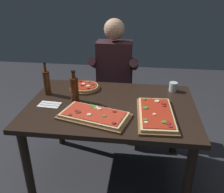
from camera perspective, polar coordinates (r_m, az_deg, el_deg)
The scene contains 11 objects.
ground_plane at distance 2.48m, azimuth -0.15°, elevation -17.24°, with size 6.40×6.40×0.00m, color #2D2D33.
dining_table at distance 2.09m, azimuth -0.17°, elevation -4.18°, with size 1.40×0.96×0.74m.
pizza_rectangular_front at distance 1.85m, azimuth -4.22°, elevation -4.45°, with size 0.58×0.41×0.05m.
pizza_rectangular_left at distance 1.89m, azimuth 10.28°, elevation -4.15°, with size 0.31×0.55×0.05m.
pizza_round_far at distance 2.34m, azimuth -6.40°, elevation 2.21°, with size 0.29×0.29×0.05m.
wine_bottle_dark at distance 2.08m, azimuth -8.80°, elevation 1.80°, with size 0.07×0.07×0.28m.
oil_bottle_amber at distance 2.26m, azimuth -15.02°, elevation 3.26°, with size 0.06×0.06×0.30m.
tumbler_near_camera at distance 2.34m, azimuth 14.13°, elevation 2.21°, with size 0.08×0.08×0.09m.
napkin_cutlery_set at distance 2.09m, azimuth -14.42°, elevation -1.89°, with size 0.19×0.12×0.01m.
diner_chair at distance 2.93m, azimuth 0.67°, elevation 1.50°, with size 0.44×0.44×0.87m.
seated_diner at distance 2.72m, azimuth 0.41°, elevation 5.39°, with size 0.53×0.41×1.33m.
Camera 1 is at (0.23, -1.80, 1.69)m, focal length 39.04 mm.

